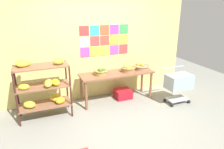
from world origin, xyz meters
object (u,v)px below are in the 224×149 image
fruit_basket_right (101,72)px  fruit_basket_back_left (128,69)px  fruit_basket_left (141,67)px  produce_crate_under_table (123,94)px  banana_shelf_unit (44,86)px  display_table (117,76)px  shopping_cart (179,83)px

fruit_basket_right → fruit_basket_back_left: size_ratio=0.93×
fruit_basket_left → produce_crate_under_table: bearing=177.8°
fruit_basket_back_left → fruit_basket_right: bearing=177.6°
banana_shelf_unit → produce_crate_under_table: size_ratio=3.15×
display_table → shopping_cart: shopping_cart is taller
fruit_basket_back_left → produce_crate_under_table: (-0.09, 0.08, -0.67)m
fruit_basket_back_left → fruit_basket_left: (0.39, 0.07, -0.01)m
shopping_cart → display_table: bearing=140.3°
fruit_basket_back_left → produce_crate_under_table: bearing=136.1°
produce_crate_under_table → shopping_cart: bearing=-33.4°
produce_crate_under_table → display_table: bearing=-165.8°
display_table → fruit_basket_back_left: (0.28, -0.04, 0.16)m
produce_crate_under_table → shopping_cart: 1.37m
display_table → produce_crate_under_table: display_table is taller
display_table → fruit_basket_back_left: fruit_basket_back_left is taller
fruit_basket_right → fruit_basket_left: 1.08m
fruit_basket_back_left → fruit_basket_left: bearing=9.5°
fruit_basket_back_left → produce_crate_under_table: 0.68m
fruit_basket_right → produce_crate_under_table: size_ratio=0.83×
display_table → fruit_basket_back_left: bearing=-7.4°
produce_crate_under_table → fruit_basket_left: bearing=-2.2°
fruit_basket_right → fruit_basket_left: (1.08, 0.04, -0.01)m
banana_shelf_unit → shopping_cart: banana_shelf_unit is taller
banana_shelf_unit → display_table: bearing=6.1°
fruit_basket_back_left → shopping_cart: size_ratio=0.42×
fruit_basket_right → shopping_cart: bearing=-21.5°
fruit_basket_right → produce_crate_under_table: bearing=5.3°
fruit_basket_left → produce_crate_under_table: size_ratio=0.98×
fruit_basket_left → produce_crate_under_table: 0.82m
fruit_basket_right → shopping_cart: (1.69, -0.67, -0.28)m
fruit_basket_left → fruit_basket_back_left: bearing=-170.5°
display_table → produce_crate_under_table: 0.55m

